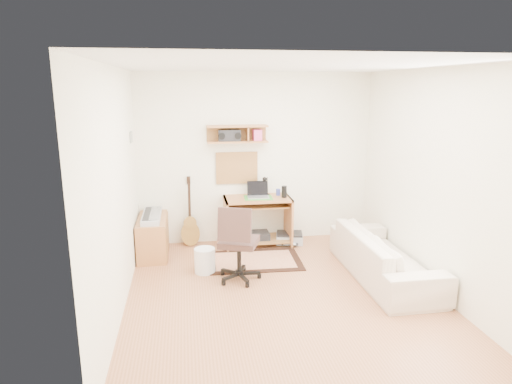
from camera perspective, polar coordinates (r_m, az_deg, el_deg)
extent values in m
cube|color=#B07149|center=(5.42, 3.40, -12.91)|extent=(3.60, 4.00, 0.01)
cube|color=white|center=(4.87, 3.84, 15.83)|extent=(3.60, 4.00, 0.01)
cube|color=white|center=(6.92, -0.02, 4.26)|extent=(3.60, 0.01, 2.60)
cube|color=white|center=(4.92, -17.36, -0.08)|extent=(0.01, 4.00, 2.60)
cube|color=white|center=(5.66, 21.76, 1.26)|extent=(0.01, 4.00, 2.60)
cube|color=#B77440|center=(6.70, -2.40, 7.40)|extent=(0.90, 0.25, 0.26)
cube|color=tan|center=(6.88, -2.46, 3.10)|extent=(0.64, 0.03, 0.49)
cube|color=#4C8CBF|center=(6.32, -15.60, 6.76)|extent=(0.02, 0.20, 0.15)
cylinder|color=black|center=(6.76, 3.61, 0.04)|extent=(0.08, 0.08, 0.18)
cylinder|color=#3743A5|center=(6.90, 2.84, -0.02)|extent=(0.07, 0.07, 0.10)
cube|color=black|center=(6.69, -3.42, 7.21)|extent=(0.32, 0.15, 0.17)
cube|color=beige|center=(6.35, -0.19, -8.70)|extent=(1.32, 0.91, 0.02)
cube|color=#B77440|center=(6.66, -13.00, -5.55)|extent=(0.40, 0.90, 0.55)
cube|color=#B2B5BA|center=(6.57, -13.14, -2.98)|extent=(0.25, 0.80, 0.07)
cylinder|color=white|center=(5.97, -6.53, -8.65)|extent=(0.28, 0.28, 0.33)
cube|color=#A5A8AA|center=(7.05, 4.28, -5.79)|extent=(0.46, 0.39, 0.15)
imported|color=beige|center=(5.94, 16.06, -6.90)|extent=(0.58, 1.99, 0.78)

